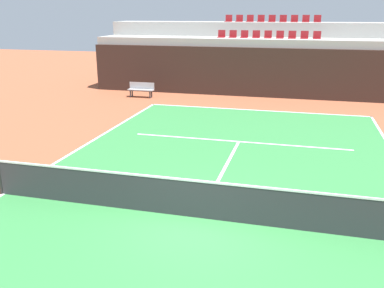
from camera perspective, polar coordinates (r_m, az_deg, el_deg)
The scene contains 13 objects.
ground_plane at distance 10.21m, azimuth 0.89°, elevation -10.02°, with size 80.00×80.00×0.00m, color brown.
court_surface at distance 10.21m, azimuth 0.89°, elevation -10.00°, with size 11.00×24.00×0.01m, color #2D7238.
baseline_far at distance 21.39m, azimuth 8.62°, elevation 4.57°, with size 11.00×0.10×0.00m, color white.
sideline_left at distance 12.55m, azimuth -24.21°, elevation -6.18°, with size 0.10×24.00×0.00m, color white.
service_line_far at distance 16.06m, azimuth 6.38°, elevation 0.33°, with size 8.26×0.10×0.00m, color white.
centre_service_line at distance 13.07m, azimuth 4.27°, elevation -3.67°, with size 0.10×6.40×0.00m, color white.
back_wall at distance 24.71m, azimuth 9.73°, elevation 9.52°, with size 20.84×0.30×2.80m, color black.
stands_tier_lower at distance 26.01m, azimuth 10.04°, elevation 10.39°, with size 20.84×2.40×3.25m, color #9E9E99.
stands_tier_upper at distance 28.35m, azimuth 10.53°, elevation 11.81°, with size 20.84×2.40×4.12m, color #9E9E99.
seating_row_lower at distance 25.96m, azimuth 10.27°, elevation 14.24°, with size 6.02×0.44×0.44m.
seating_row_upper at distance 28.32m, azimuth 10.80°, elevation 16.23°, with size 6.02×0.44×0.44m.
tennis_net at distance 9.99m, azimuth 0.91°, elevation -7.44°, with size 11.08×0.08×1.07m.
player_bench at distance 24.58m, azimuth -6.91°, elevation 7.49°, with size 1.50×0.40×0.85m.
Camera 1 is at (2.15, -8.80, 4.72)m, focal length 39.26 mm.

